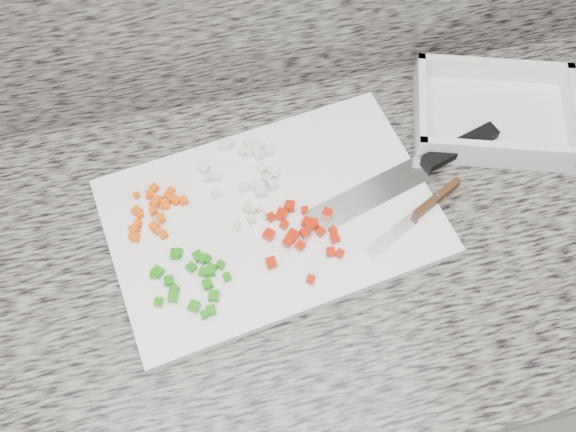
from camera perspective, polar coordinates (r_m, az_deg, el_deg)
cabinet at (r=1.37m, az=-3.34°, el=-12.26°), size 3.92×0.62×0.86m
countertop at (r=0.95m, az=-4.72°, el=-3.96°), size 3.96×0.64×0.04m
cutting_board at (r=0.95m, az=-1.45°, el=-0.07°), size 0.51×0.38×0.02m
carrot_pile at (r=0.96m, az=-11.76°, el=0.43°), size 0.09×0.10×0.02m
onion_pile at (r=0.98m, az=-3.55°, el=4.36°), size 0.12×0.12×0.01m
green_pepper_pile at (r=0.90m, az=-8.45°, el=-5.46°), size 0.11×0.11×0.01m
red_pepper_pile at (r=0.92m, az=1.07°, el=-1.25°), size 0.11×0.14×0.02m
garlic_pile at (r=0.94m, az=-3.44°, el=0.10°), size 0.06×0.05×0.01m
chef_knife at (r=1.01m, az=12.53°, el=4.66°), size 0.33×0.13×0.02m
paring_knife at (r=0.96m, az=12.11°, el=0.71°), size 0.17×0.10×0.02m
tray at (r=1.10m, az=17.87°, el=8.51°), size 0.30×0.25×0.05m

